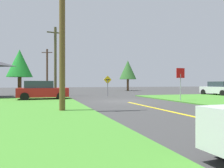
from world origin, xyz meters
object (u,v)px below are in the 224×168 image
(direction_sign, at_px, (108,83))
(oak_tree_left, at_px, (128,70))
(utility_pole_near, at_px, (62,28))
(pine_tree_center, at_px, (20,64))
(utility_pole_far, at_px, (47,70))
(parked_car_near_building, at_px, (42,90))
(utility_pole_mid, at_px, (55,60))
(car_on_crossroad, at_px, (219,89))
(stop_sign, at_px, (180,78))

(direction_sign, bearing_deg, oak_tree_left, 60.71)
(utility_pole_near, relative_size, pine_tree_center, 1.50)
(utility_pole_far, bearing_deg, parked_car_near_building, -92.42)
(utility_pole_near, distance_m, utility_pole_far, 27.19)
(parked_car_near_building, height_order, pine_tree_center, pine_tree_center)
(utility_pole_mid, bearing_deg, oak_tree_left, 43.52)
(utility_pole_mid, height_order, pine_tree_center, utility_pole_mid)
(utility_pole_near, relative_size, oak_tree_left, 1.41)
(car_on_crossroad, distance_m, utility_pole_far, 26.32)
(stop_sign, distance_m, utility_pole_mid, 13.63)
(utility_pole_near, bearing_deg, utility_pole_mid, 88.22)
(utility_pole_mid, bearing_deg, parked_car_near_building, -105.29)
(utility_pole_near, bearing_deg, direction_sign, 63.16)
(car_on_crossroad, relative_size, parked_car_near_building, 1.02)
(direction_sign, bearing_deg, stop_sign, -65.38)
(car_on_crossroad, height_order, utility_pole_near, utility_pole_near)
(oak_tree_left, bearing_deg, direction_sign, -119.29)
(stop_sign, bearing_deg, utility_pole_near, 16.79)
(car_on_crossroad, bearing_deg, utility_pole_mid, 75.03)
(stop_sign, xyz_separation_m, utility_pole_near, (-9.46, -3.60, 2.33))
(car_on_crossroad, bearing_deg, oak_tree_left, 12.20)
(utility_pole_mid, xyz_separation_m, oak_tree_left, (14.06, 13.35, 0.01))
(stop_sign, height_order, direction_sign, stop_sign)
(stop_sign, relative_size, pine_tree_center, 0.48)
(car_on_crossroad, xyz_separation_m, utility_pole_far, (-18.83, 18.16, 2.91))
(parked_car_near_building, distance_m, utility_pole_near, 9.18)
(car_on_crossroad, distance_m, oak_tree_left, 18.67)
(utility_pole_near, distance_m, oak_tree_left, 30.59)
(utility_pole_near, relative_size, utility_pole_far, 1.12)
(car_on_crossroad, bearing_deg, stop_sign, 119.69)
(direction_sign, distance_m, oak_tree_left, 17.86)
(car_on_crossroad, distance_m, utility_pole_near, 20.98)
(car_on_crossroad, height_order, pine_tree_center, pine_tree_center)
(utility_pole_near, distance_m, utility_pole_mid, 13.60)
(parked_car_near_building, relative_size, utility_pole_far, 0.58)
(car_on_crossroad, relative_size, utility_pole_mid, 0.56)
(pine_tree_center, bearing_deg, car_on_crossroad, -18.94)
(utility_pole_near, height_order, utility_pole_far, utility_pole_near)
(oak_tree_left, bearing_deg, utility_pole_near, -118.26)
(parked_car_near_building, bearing_deg, car_on_crossroad, 0.70)
(stop_sign, relative_size, utility_pole_far, 0.36)
(oak_tree_left, bearing_deg, parked_car_near_building, -129.93)
(utility_pole_near, xyz_separation_m, utility_pole_mid, (0.42, 13.59, -0.25))
(stop_sign, distance_m, parked_car_near_building, 11.57)
(oak_tree_left, xyz_separation_m, pine_tree_center, (-17.99, -10.32, -0.19))
(parked_car_near_building, height_order, direction_sign, direction_sign)
(car_on_crossroad, xyz_separation_m, pine_tree_center, (-22.15, 7.60, 2.94))
(utility_pole_near, xyz_separation_m, utility_pole_far, (-0.18, 27.18, -0.47))
(utility_pole_far, xyz_separation_m, pine_tree_center, (-3.32, -10.56, 0.03))
(car_on_crossroad, bearing_deg, utility_pole_far, 45.15)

